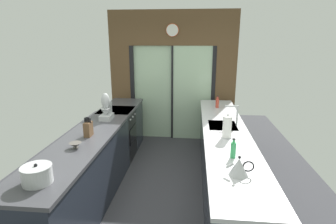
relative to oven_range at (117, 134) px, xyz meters
The scene contains 14 objects.
ground_plane 1.21m from the oven_range, 35.58° to the right, with size 5.04×7.60×0.02m, color #38383D.
back_wall_unit 1.81m from the oven_range, 51.68° to the left, with size 2.64×0.12×2.70m.
left_counter_run 1.12m from the oven_range, 90.08° to the right, with size 0.62×3.80×0.92m.
right_counter_run 2.05m from the oven_range, 27.56° to the right, with size 0.62×3.80×0.92m.
sink_faucet 2.19m from the oven_range, 19.58° to the right, with size 0.19×0.02×0.30m.
oven_range is the anchor object (origin of this frame).
mixing_bowl 1.79m from the oven_range, 89.39° to the right, with size 0.14×0.14×0.07m.
knife_block 1.44m from the oven_range, 89.20° to the right, with size 0.09×0.14×0.26m.
stand_mixer 0.85m from the oven_range, 88.17° to the right, with size 0.17×0.27×0.42m.
stock_pot 2.56m from the oven_range, 89.58° to the right, with size 0.26×0.26×0.19m.
kettle 2.89m from the oven_range, 50.61° to the right, with size 0.26×0.18×0.19m.
soap_bottle_near 2.61m from the oven_range, 45.20° to the right, with size 0.06×0.06×0.22m.
soap_bottle_far 1.91m from the oven_range, 10.42° to the left, with size 0.06×0.06×0.22m.
paper_towel_roll 2.25m from the oven_range, 33.91° to the right, with size 0.13×0.13×0.31m.
Camera 1 is at (0.46, -3.26, 2.16)m, focal length 28.85 mm.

